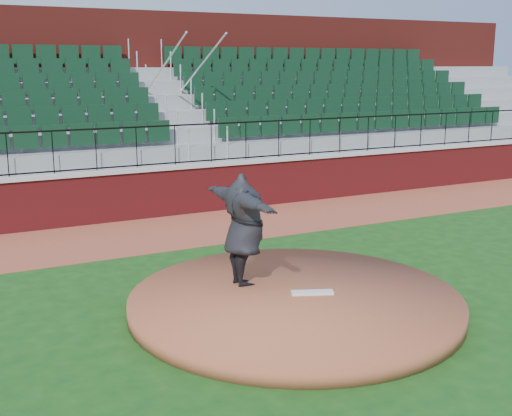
{
  "coord_description": "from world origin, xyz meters",
  "views": [
    {
      "loc": [
        -5.21,
        -8.66,
        3.84
      ],
      "look_at": [
        0.0,
        1.5,
        1.3
      ],
      "focal_mm": 45.83,
      "sensor_mm": 36.0,
      "label": 1
    }
  ],
  "objects": [
    {
      "name": "ground",
      "position": [
        0.0,
        0.0,
        0.0
      ],
      "size": [
        90.0,
        90.0,
        0.0
      ],
      "primitive_type": "plane",
      "color": "#143F12",
      "rests_on": "ground"
    },
    {
      "name": "warning_track",
      "position": [
        0.0,
        5.4,
        0.01
      ],
      "size": [
        34.0,
        3.2,
        0.01
      ],
      "primitive_type": "cube",
      "color": "brown",
      "rests_on": "ground"
    },
    {
      "name": "field_wall",
      "position": [
        0.0,
        7.0,
        0.6
      ],
      "size": [
        34.0,
        0.35,
        1.2
      ],
      "primitive_type": "cube",
      "color": "maroon",
      "rests_on": "ground"
    },
    {
      "name": "wall_cap",
      "position": [
        0.0,
        7.0,
        1.25
      ],
      "size": [
        34.0,
        0.45,
        0.1
      ],
      "primitive_type": "cube",
      "color": "#B7B7B7",
      "rests_on": "field_wall"
    },
    {
      "name": "wall_railing",
      "position": [
        0.0,
        7.0,
        1.8
      ],
      "size": [
        34.0,
        0.05,
        1.0
      ],
      "primitive_type": null,
      "color": "black",
      "rests_on": "wall_cap"
    },
    {
      "name": "seating_stands",
      "position": [
        0.0,
        9.72,
        2.3
      ],
      "size": [
        34.0,
        5.1,
        4.6
      ],
      "primitive_type": null,
      "color": "gray",
      "rests_on": "ground"
    },
    {
      "name": "concourse_wall",
      "position": [
        0.0,
        12.52,
        2.75
      ],
      "size": [
        34.0,
        0.5,
        5.5
      ],
      "primitive_type": "cube",
      "color": "maroon",
      "rests_on": "ground"
    },
    {
      "name": "pitchers_mound",
      "position": [
        -0.18,
        -0.22,
        0.12
      ],
      "size": [
        5.27,
        5.27,
        0.25
      ],
      "primitive_type": "cylinder",
      "color": "brown",
      "rests_on": "ground"
    },
    {
      "name": "pitching_rubber",
      "position": [
        0.08,
        -0.32,
        0.27
      ],
      "size": [
        0.68,
        0.41,
        0.04
      ],
      "primitive_type": "cube",
      "rotation": [
        0.0,
        0.0,
        -0.4
      ],
      "color": "silver",
      "rests_on": "pitchers_mound"
    },
    {
      "name": "pitcher",
      "position": [
        -0.69,
        0.61,
        1.18
      ],
      "size": [
        0.66,
        2.3,
        1.87
      ],
      "primitive_type": "imported",
      "rotation": [
        0.0,
        0.0,
        1.59
      ],
      "color": "black",
      "rests_on": "pitchers_mound"
    }
  ]
}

